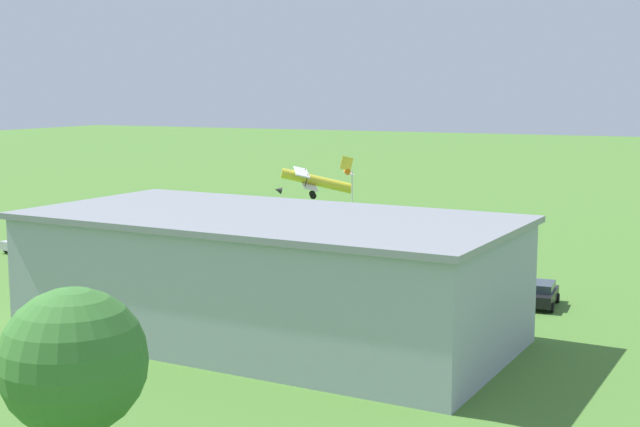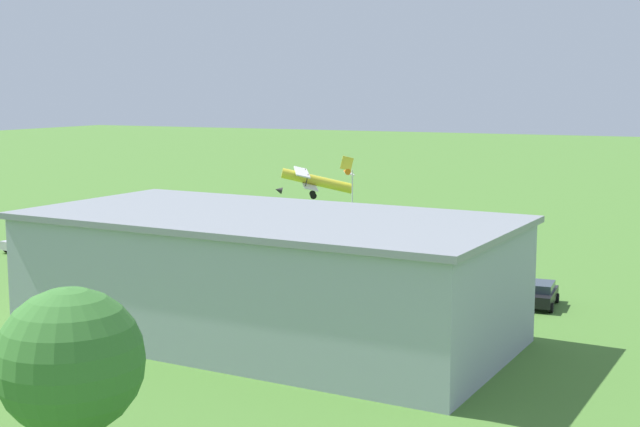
{
  "view_description": "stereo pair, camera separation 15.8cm",
  "coord_description": "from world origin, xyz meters",
  "px_view_note": "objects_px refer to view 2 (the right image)",
  "views": [
    {
      "loc": [
        -29.19,
        77.46,
        14.04
      ],
      "look_at": [
        3.17,
        9.73,
        3.5
      ],
      "focal_mm": 50.01,
      "sensor_mm": 36.0,
      "label": 1
    },
    {
      "loc": [
        -29.34,
        77.39,
        14.04
      ],
      "look_at": [
        3.17,
        9.73,
        3.5
      ],
      "focal_mm": 50.01,
      "sensor_mm": 36.0,
      "label": 2
    }
  ],
  "objects_px": {
    "biplane": "(314,180)",
    "windsock": "(347,176)",
    "car_black": "(540,294)",
    "car_blue": "(141,258)",
    "tree_behind_hangar_right": "(70,362)",
    "car_orange": "(228,263)",
    "car_white": "(80,252)",
    "person_at_fence_line": "(272,263)",
    "person_by_parked_cars": "(448,271)",
    "person_near_hangar_door": "(515,279)",
    "car_silver": "(27,241)",
    "hangar": "(268,276)",
    "person_walking_on_apron": "(355,270)"
  },
  "relations": [
    {
      "from": "biplane",
      "to": "windsock",
      "type": "distance_m",
      "value": 4.27
    },
    {
      "from": "car_black",
      "to": "car_blue",
      "type": "distance_m",
      "value": 31.11
    },
    {
      "from": "car_black",
      "to": "tree_behind_hangar_right",
      "type": "bearing_deg",
      "value": 78.0
    },
    {
      "from": "car_orange",
      "to": "car_white",
      "type": "xyz_separation_m",
      "value": [
        13.39,
        1.15,
        0.04
      ]
    },
    {
      "from": "person_at_fence_line",
      "to": "person_by_parked_cars",
      "type": "distance_m",
      "value": 13.43
    },
    {
      "from": "car_blue",
      "to": "car_white",
      "type": "height_order",
      "value": "car_white"
    },
    {
      "from": "car_orange",
      "to": "person_near_hangar_door",
      "type": "relative_size",
      "value": 2.64
    },
    {
      "from": "car_black",
      "to": "car_blue",
      "type": "xyz_separation_m",
      "value": [
        31.09,
        1.02,
        -0.02
      ]
    },
    {
      "from": "person_at_fence_line",
      "to": "tree_behind_hangar_right",
      "type": "distance_m",
      "value": 39.85
    },
    {
      "from": "car_orange",
      "to": "car_silver",
      "type": "xyz_separation_m",
      "value": [
        20.9,
        -0.67,
        0.04
      ]
    },
    {
      "from": "car_white",
      "to": "person_at_fence_line",
      "type": "xyz_separation_m",
      "value": [
        -16.39,
        -2.7,
        -0.02
      ]
    },
    {
      "from": "car_blue",
      "to": "car_silver",
      "type": "distance_m",
      "value": 13.64
    },
    {
      "from": "car_blue",
      "to": "car_silver",
      "type": "height_order",
      "value": "car_silver"
    },
    {
      "from": "person_near_hangar_door",
      "to": "windsock",
      "type": "height_order",
      "value": "windsock"
    },
    {
      "from": "car_white",
      "to": "hangar",
      "type": "bearing_deg",
      "value": 152.41
    },
    {
      "from": "car_orange",
      "to": "person_at_fence_line",
      "type": "relative_size",
      "value": 2.6
    },
    {
      "from": "car_silver",
      "to": "person_walking_on_apron",
      "type": "bearing_deg",
      "value": -178.63
    },
    {
      "from": "hangar",
      "to": "car_black",
      "type": "height_order",
      "value": "hangar"
    },
    {
      "from": "person_by_parked_cars",
      "to": "hangar",
      "type": "bearing_deg",
      "value": 74.85
    },
    {
      "from": "car_black",
      "to": "car_orange",
      "type": "bearing_deg",
      "value": -0.16
    },
    {
      "from": "hangar",
      "to": "car_white",
      "type": "height_order",
      "value": "hangar"
    },
    {
      "from": "car_orange",
      "to": "car_white",
      "type": "height_order",
      "value": "car_white"
    },
    {
      "from": "car_orange",
      "to": "person_walking_on_apron",
      "type": "relative_size",
      "value": 2.44
    },
    {
      "from": "car_black",
      "to": "person_at_fence_line",
      "type": "bearing_deg",
      "value": -4.45
    },
    {
      "from": "hangar",
      "to": "person_near_hangar_door",
      "type": "xyz_separation_m",
      "value": [
        -9.81,
        -18.01,
        -2.74
      ]
    },
    {
      "from": "car_white",
      "to": "tree_behind_hangar_right",
      "type": "relative_size",
      "value": 0.58
    },
    {
      "from": "hangar",
      "to": "car_silver",
      "type": "bearing_deg",
      "value": -24.58
    },
    {
      "from": "windsock",
      "to": "car_white",
      "type": "bearing_deg",
      "value": 56.53
    },
    {
      "from": "person_walking_on_apron",
      "to": "windsock",
      "type": "height_order",
      "value": "windsock"
    },
    {
      "from": "car_silver",
      "to": "person_at_fence_line",
      "type": "distance_m",
      "value": 23.91
    },
    {
      "from": "hangar",
      "to": "biplane",
      "type": "height_order",
      "value": "biplane"
    },
    {
      "from": "car_orange",
      "to": "person_walking_on_apron",
      "type": "height_order",
      "value": "person_walking_on_apron"
    },
    {
      "from": "car_blue",
      "to": "car_white",
      "type": "bearing_deg",
      "value": 0.67
    },
    {
      "from": "person_at_fence_line",
      "to": "person_by_parked_cars",
      "type": "relative_size",
      "value": 0.94
    },
    {
      "from": "car_blue",
      "to": "person_near_hangar_door",
      "type": "relative_size",
      "value": 2.65
    },
    {
      "from": "car_white",
      "to": "tree_behind_hangar_right",
      "type": "bearing_deg",
      "value": 130.41
    },
    {
      "from": "car_black",
      "to": "person_at_fence_line",
      "type": "distance_m",
      "value": 20.78
    },
    {
      "from": "person_at_fence_line",
      "to": "tree_behind_hangar_right",
      "type": "height_order",
      "value": "tree_behind_hangar_right"
    },
    {
      "from": "car_black",
      "to": "car_white",
      "type": "relative_size",
      "value": 0.94
    },
    {
      "from": "car_orange",
      "to": "person_by_parked_cars",
      "type": "bearing_deg",
      "value": -166.07
    },
    {
      "from": "hangar",
      "to": "person_walking_on_apron",
      "type": "height_order",
      "value": "hangar"
    },
    {
      "from": "biplane",
      "to": "car_white",
      "type": "relative_size",
      "value": 2.02
    },
    {
      "from": "biplane",
      "to": "car_silver",
      "type": "bearing_deg",
      "value": 49.66
    },
    {
      "from": "car_black",
      "to": "car_orange",
      "type": "xyz_separation_m",
      "value": [
        23.71,
        -0.07,
        -0.02
      ]
    },
    {
      "from": "person_near_hangar_door",
      "to": "person_by_parked_cars",
      "type": "distance_m",
      "value": 4.92
    },
    {
      "from": "car_silver",
      "to": "person_near_hangar_door",
      "type": "height_order",
      "value": "car_silver"
    },
    {
      "from": "hangar",
      "to": "person_at_fence_line",
      "type": "height_order",
      "value": "hangar"
    },
    {
      "from": "person_at_fence_line",
      "to": "person_walking_on_apron",
      "type": "distance_m",
      "value": 6.93
    },
    {
      "from": "car_blue",
      "to": "person_at_fence_line",
      "type": "distance_m",
      "value": 10.7
    },
    {
      "from": "car_blue",
      "to": "tree_behind_hangar_right",
      "type": "relative_size",
      "value": 0.56
    }
  ]
}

